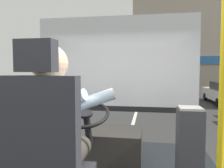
% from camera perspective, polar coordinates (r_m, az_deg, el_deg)
% --- Properties ---
extents(ground, '(18.00, 44.00, 0.06)m').
position_cam_1_polar(ground, '(10.71, 6.68, -6.55)').
color(ground, '#323232').
extents(driver_seat, '(0.48, 0.48, 1.29)m').
position_cam_1_polar(driver_seat, '(1.49, -16.77, -19.35)').
color(driver_seat, black).
rests_on(driver_seat, bus_floor).
extents(bus_driver, '(0.78, 0.52, 0.85)m').
position_cam_1_polar(bus_driver, '(1.52, -14.99, -10.39)').
color(bus_driver, '#332D28').
rests_on(bus_driver, driver_seat).
extents(steering_console, '(1.10, 0.93, 0.78)m').
position_cam_1_polar(steering_console, '(2.71, -4.33, -15.61)').
color(steering_console, '#282623').
rests_on(steering_console, bus_floor).
extents(handrail_pole, '(0.04, 0.04, 2.12)m').
position_cam_1_polar(handrail_pole, '(1.58, 27.21, 1.19)').
color(handrail_pole, gold).
rests_on(handrail_pole, bus_floor).
extents(fare_box, '(0.24, 0.24, 0.76)m').
position_cam_1_polar(fare_box, '(2.31, 19.75, -15.11)').
color(fare_box, '#333338').
rests_on(fare_box, bus_floor).
extents(windshield_panel, '(2.50, 0.08, 1.48)m').
position_cam_1_polar(windshield_panel, '(3.38, 0.93, 2.54)').
color(windshield_panel, silver).
extents(street_tree, '(2.57, 2.57, 4.76)m').
position_cam_1_polar(street_tree, '(13.44, -9.15, 10.37)').
color(street_tree, '#4C3828').
rests_on(street_tree, ground).
extents(shop_building, '(10.95, 5.48, 7.77)m').
position_cam_1_polar(shop_building, '(20.67, 21.51, 9.05)').
color(shop_building, gray).
rests_on(shop_building, ground).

